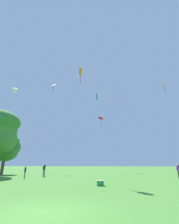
{
  "coord_description": "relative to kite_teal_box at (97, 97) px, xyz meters",
  "views": [
    {
      "loc": [
        2.97,
        -5.89,
        1.67
      ],
      "look_at": [
        -4.69,
        31.46,
        14.99
      ],
      "focal_mm": 24.34,
      "sensor_mm": 36.0,
      "label": 1
    }
  ],
  "objects": [
    {
      "name": "kite_red_high",
      "position": [
        2.62,
        -10.98,
        -11.76
      ],
      "size": [
        1.58,
        9.6,
        13.78
      ],
      "color": "red",
      "rests_on": "ground_plane"
    },
    {
      "name": "kite_orange_box",
      "position": [
        1.65,
        -28.13,
        -8.53
      ],
      "size": [
        3.29,
        8.37,
        16.45
      ],
      "color": "orange",
      "rests_on": "ground_plane"
    },
    {
      "name": "kite_white_distant",
      "position": [
        -16.76,
        -20.38,
        -5.62
      ],
      "size": [
        3.28,
        9.71,
        19.51
      ],
      "color": "white",
      "rests_on": "ground_plane"
    },
    {
      "name": "tree_right_cluster",
      "position": [
        -14.38,
        -21.65,
        -19.39
      ],
      "size": [
        4.53,
        5.1,
        7.48
      ],
      "color": "brown",
      "rests_on": "ground_plane"
    },
    {
      "name": "kite_teal_box",
      "position": [
        0.0,
        0.0,
        0.0
      ],
      "size": [
        2.6,
        10.69,
        25.29
      ],
      "color": "teal",
      "rests_on": "ground_plane"
    },
    {
      "name": "person_near_tree",
      "position": [
        -4.32,
        -25.56,
        -23.05
      ],
      "size": [
        0.59,
        0.25,
        1.82
      ],
      "color": "#2D3351",
      "rests_on": "ground_plane"
    },
    {
      "name": "ground_plane",
      "position": [
        4.33,
        -42.25,
        -24.14
      ],
      "size": [
        400.0,
        400.0,
        0.0
      ],
      "primitive_type": "plane",
      "color": "#427A2D"
    },
    {
      "name": "person_foreground_watcher",
      "position": [
        14.51,
        -24.72,
        -23.07
      ],
      "size": [
        0.42,
        0.51,
        1.79
      ],
      "color": "black",
      "rests_on": "ground_plane"
    },
    {
      "name": "kite_yellow_diamond",
      "position": [
        23.17,
        2.22,
        2.44
      ],
      "size": [
        3.18,
        7.06,
        28.64
      ],
      "color": "yellow",
      "rests_on": "ground_plane"
    },
    {
      "name": "kite_black_large",
      "position": [
        -12.85,
        -8.45,
        0.58
      ],
      "size": [
        4.39,
        11.6,
        26.63
      ],
      "color": "black",
      "rests_on": "ground_plane"
    },
    {
      "name": "person_child_small",
      "position": [
        -5.36,
        -28.8,
        -23.23
      ],
      "size": [
        0.4,
        0.39,
        1.52
      ],
      "color": "#665B4C",
      "rests_on": "ground_plane"
    },
    {
      "name": "picnic_cooler",
      "position": [
        5.38,
        -34.17,
        -23.92
      ],
      "size": [
        0.6,
        0.4,
        0.44
      ],
      "color": "#2D8C47",
      "rests_on": "ground_plane"
    }
  ]
}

